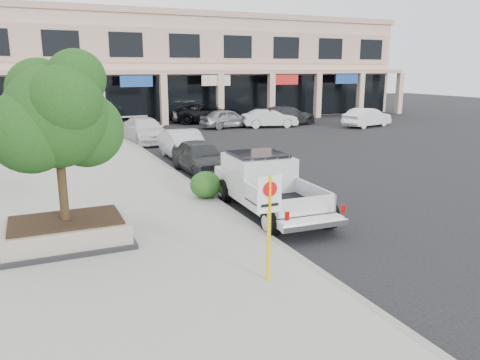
% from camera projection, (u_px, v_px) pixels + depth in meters
% --- Properties ---
extents(ground, '(120.00, 120.00, 0.00)m').
position_uv_depth(ground, '(307.00, 227.00, 13.82)').
color(ground, black).
rests_on(ground, ground).
extents(sidewalk, '(8.00, 52.00, 0.15)m').
position_uv_depth(sidewalk, '(89.00, 196.00, 16.95)').
color(sidewalk, gray).
rests_on(sidewalk, ground).
extents(curb, '(0.20, 52.00, 0.15)m').
position_uv_depth(curb, '(193.00, 185.00, 18.52)').
color(curb, gray).
rests_on(curb, ground).
extents(strip_mall, '(40.55, 12.43, 9.50)m').
position_uv_depth(strip_mall, '(194.00, 67.00, 46.03)').
color(strip_mall, '#C9A38D').
rests_on(strip_mall, ground).
extents(planter, '(3.20, 2.20, 0.68)m').
position_uv_depth(planter, '(67.00, 232.00, 11.99)').
color(planter, black).
rests_on(planter, sidewalk).
extents(planter_tree, '(2.90, 2.55, 4.00)m').
position_uv_depth(planter_tree, '(62.00, 117.00, 11.50)').
color(planter_tree, '#321E13').
rests_on(planter_tree, planter).
extents(no_parking_sign, '(0.55, 0.09, 2.30)m').
position_uv_depth(no_parking_sign, '(269.00, 214.00, 9.67)').
color(no_parking_sign, yellow).
rests_on(no_parking_sign, sidewalk).
extents(hedge, '(1.10, 0.99, 0.93)m').
position_uv_depth(hedge, '(206.00, 185.00, 16.31)').
color(hedge, '#1A4814').
rests_on(hedge, sidewalk).
extents(pickup_truck, '(2.37, 5.87, 1.82)m').
position_uv_depth(pickup_truck, '(271.00, 186.00, 14.90)').
color(pickup_truck, silver).
rests_on(pickup_truck, ground).
extents(curb_car_a, '(1.83, 4.34, 1.47)m').
position_uv_depth(curb_car_a, '(201.00, 157.00, 20.91)').
color(curb_car_a, '#292C2D').
rests_on(curb_car_a, ground).
extents(curb_car_b, '(1.68, 4.62, 1.51)m').
position_uv_depth(curb_car_b, '(184.00, 145.00, 23.87)').
color(curb_car_b, '#AAADB2').
rests_on(curb_car_b, ground).
extents(curb_car_c, '(2.51, 5.36, 1.51)m').
position_uv_depth(curb_car_c, '(145.00, 130.00, 29.69)').
color(curb_car_c, silver).
rests_on(curb_car_c, ground).
extents(curb_car_d, '(2.26, 4.81, 1.33)m').
position_uv_depth(curb_car_d, '(139.00, 125.00, 33.33)').
color(curb_car_d, black).
rests_on(curb_car_d, ground).
extents(lot_car_a, '(4.55, 2.28, 1.49)m').
position_uv_depth(lot_car_a, '(227.00, 118.00, 36.82)').
color(lot_car_a, gray).
rests_on(lot_car_a, ground).
extents(lot_car_b, '(4.58, 2.38, 1.44)m').
position_uv_depth(lot_car_b, '(270.00, 118.00, 37.22)').
color(lot_car_b, silver).
rests_on(lot_car_b, ground).
extents(lot_car_c, '(5.81, 3.42, 1.58)m').
position_uv_depth(lot_car_c, '(287.00, 116.00, 38.67)').
color(lot_car_c, '#292A2D').
rests_on(lot_car_c, ground).
extents(lot_car_d, '(6.58, 4.57, 1.67)m').
position_uv_depth(lot_car_d, '(212.00, 113.00, 40.07)').
color(lot_car_d, black).
rests_on(lot_car_d, ground).
extents(lot_car_e, '(4.42, 2.78, 1.40)m').
position_uv_depth(lot_car_e, '(196.00, 114.00, 40.57)').
color(lot_car_e, '#A4A7AC').
rests_on(lot_car_e, ground).
extents(lot_car_f, '(4.80, 2.74, 1.50)m').
position_uv_depth(lot_car_f, '(367.00, 117.00, 37.53)').
color(lot_car_f, silver).
rests_on(lot_car_f, ground).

